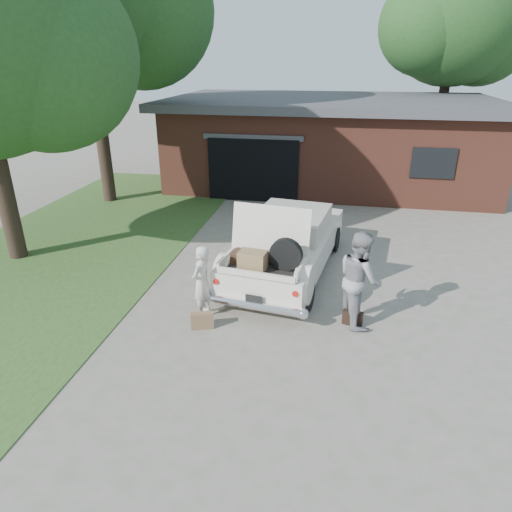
# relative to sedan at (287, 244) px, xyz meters

# --- Properties ---
(ground) EXTENTS (90.00, 90.00, 0.00)m
(ground) POSITION_rel_sedan_xyz_m (-0.44, -2.26, -0.74)
(ground) COLOR gray
(ground) RESTS_ON ground
(grass_strip) EXTENTS (6.00, 16.00, 0.02)m
(grass_strip) POSITION_rel_sedan_xyz_m (-5.94, 0.74, -0.73)
(grass_strip) COLOR #2D4C1E
(grass_strip) RESTS_ON ground
(house) EXTENTS (12.80, 7.80, 3.30)m
(house) POSITION_rel_sedan_xyz_m (0.55, 9.21, 0.94)
(house) COLOR brown
(house) RESTS_ON ground
(tree_right) EXTENTS (6.75, 5.87, 9.39)m
(tree_right) POSITION_rel_sedan_xyz_m (5.53, 13.13, 5.44)
(tree_right) COLOR #38281E
(tree_right) RESTS_ON ground
(sedan) EXTENTS (2.59, 5.22, 2.06)m
(sedan) POSITION_rel_sedan_xyz_m (0.00, 0.00, 0.00)
(sedan) COLOR beige
(sedan) RESTS_ON ground
(woman_left) EXTENTS (0.47, 0.61, 1.49)m
(woman_left) POSITION_rel_sedan_xyz_m (-1.40, -2.30, 0.01)
(woman_left) COLOR beige
(woman_left) RESTS_ON ground
(woman_right) EXTENTS (1.02, 1.12, 1.88)m
(woman_right) POSITION_rel_sedan_xyz_m (1.61, -1.99, 0.21)
(woman_right) COLOR gray
(woman_right) RESTS_ON ground
(suitcase_left) EXTENTS (0.45, 0.27, 0.33)m
(suitcase_left) POSITION_rel_sedan_xyz_m (-1.27, -2.79, -0.57)
(suitcase_left) COLOR olive
(suitcase_left) RESTS_ON ground
(suitcase_right) EXTENTS (0.40, 0.21, 0.30)m
(suitcase_right) POSITION_rel_sedan_xyz_m (1.56, -2.13, -0.59)
(suitcase_right) COLOR black
(suitcase_right) RESTS_ON ground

